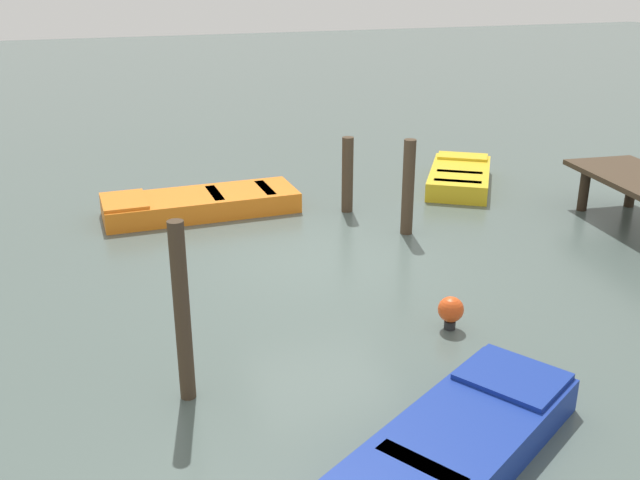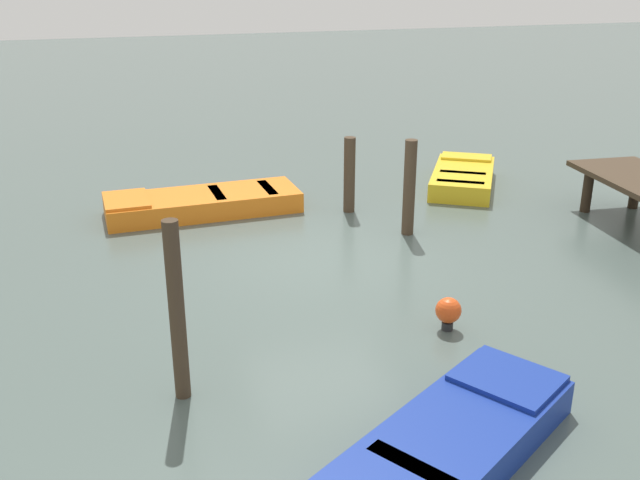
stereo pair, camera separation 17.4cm
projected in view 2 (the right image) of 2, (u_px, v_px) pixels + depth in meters
The scene contains 8 objects.
ground_plane at pixel (320, 259), 12.42m from camera, with size 80.00×80.00×0.00m, color #4C5B56.
rowboat_orange at pixel (202, 202), 14.61m from camera, with size 1.47×3.89×0.46m.
rowboat_blue at pixel (431, 462), 7.07m from camera, with size 3.20×4.11×0.46m.
rowboat_yellow at pixel (463, 177), 16.28m from camera, with size 2.96×2.49×0.46m.
mooring_piling_far_right at pixel (409, 188), 13.24m from camera, with size 0.22×0.22×1.79m, color #423323.
mooring_piling_near_left at pixel (349, 175), 14.49m from camera, with size 0.23×0.23×1.54m, color #423323.
mooring_piling_near_right at pixel (177, 312), 8.14m from camera, with size 0.18×0.18×2.20m, color #423323.
marker_buoy at pixel (448, 311), 9.95m from camera, with size 0.36×0.36×0.48m.
Camera 2 is at (10.95, -3.36, 4.81)m, focal length 40.60 mm.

